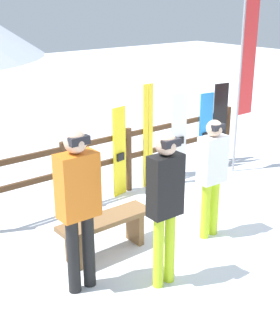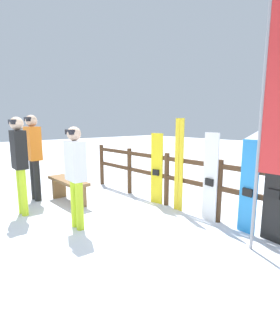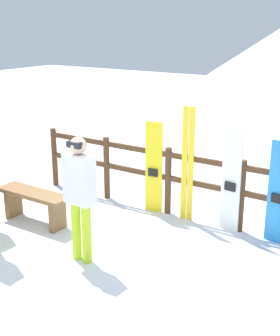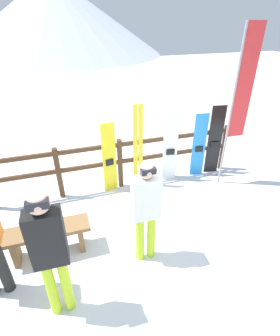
# 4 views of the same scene
# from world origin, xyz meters

# --- Properties ---
(ground_plane) EXTENTS (40.00, 40.00, 0.00)m
(ground_plane) POSITION_xyz_m (0.00, 0.00, 0.00)
(ground_plane) COLOR white
(fence) EXTENTS (4.88, 0.10, 1.06)m
(fence) POSITION_xyz_m (0.00, 1.88, 0.63)
(fence) COLOR #4C331E
(fence) RESTS_ON ground
(bench) EXTENTS (1.23, 0.36, 0.49)m
(bench) POSITION_xyz_m (-1.46, 0.46, 0.36)
(bench) COLOR brown
(bench) RESTS_ON ground
(person_white) EXTENTS (0.38, 0.22, 1.60)m
(person_white) POSITION_xyz_m (-0.12, -0.04, 0.94)
(person_white) COLOR #B7D826
(person_white) RESTS_ON ground
(snowboard_yellow) EXTENTS (0.28, 0.09, 1.45)m
(snowboard_yellow) POSITION_xyz_m (-0.22, 1.82, 0.72)
(snowboard_yellow) COLOR yellow
(snowboard_yellow) RESTS_ON ground
(ski_pair_yellow) EXTENTS (0.19, 0.02, 1.74)m
(ski_pair_yellow) POSITION_xyz_m (0.36, 1.82, 0.87)
(ski_pair_yellow) COLOR yellow
(ski_pair_yellow) RESTS_ON ground
(snowboard_white) EXTENTS (0.30, 0.09, 1.50)m
(snowboard_white) POSITION_xyz_m (1.05, 1.82, 0.75)
(snowboard_white) COLOR white
(snowboard_white) RESTS_ON ground
(snowboard_blue) EXTENTS (0.29, 0.08, 1.42)m
(snowboard_blue) POSITION_xyz_m (1.72, 1.82, 0.71)
(snowboard_blue) COLOR #288CE0
(snowboard_blue) RESTS_ON ground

